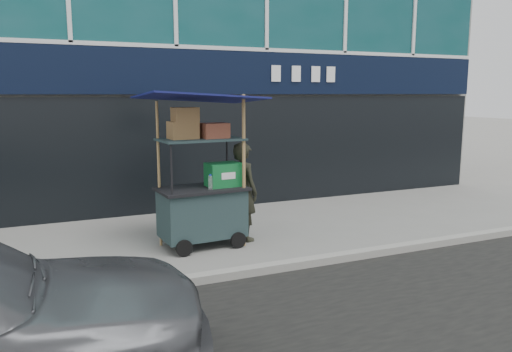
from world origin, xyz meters
name	(u,v)px	position (x,y,z in m)	size (l,w,h in m)	color
ground	(252,270)	(0.00, 0.00, 0.00)	(80.00, 80.00, 0.00)	slate
curb	(258,270)	(0.00, -0.20, 0.06)	(80.00, 0.18, 0.12)	gray
vendor_cart	(203,193)	(-0.28, 1.37, 0.88)	(1.95, 1.44, 2.51)	#1B2D2D
vendor_man	(243,192)	(0.44, 1.42, 0.83)	(0.61, 0.40, 1.67)	black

